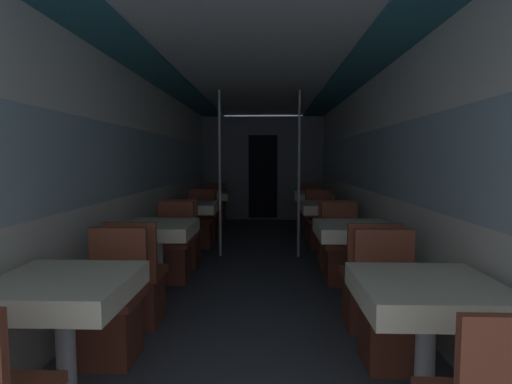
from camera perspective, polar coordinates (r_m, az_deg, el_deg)
name	(u,v)px	position (r m, az deg, el deg)	size (l,w,h in m)	color
wall_left	(147,174)	(5.06, -15.31, 2.49)	(0.05, 10.00, 2.30)	silver
wall_right	(371,174)	(4.99, 16.09, 2.45)	(0.05, 10.00, 2.30)	silver
ceiling_panel	(258,76)	(4.93, 0.28, 16.20)	(2.72, 10.00, 0.07)	silver
bulkhead_far	(263,169)	(8.92, 1.00, 3.36)	(2.66, 0.09, 2.30)	slate
dining_table_left_0	(64,295)	(2.36, -25.79, -13.15)	(0.69, 0.69, 0.75)	#4C4C51
chair_left_far_0	(111,319)	(2.99, -20.03, -16.67)	(0.41, 0.41, 0.87)	brown
dining_table_left_1	(158,233)	(3.95, -13.88, -5.69)	(0.69, 0.69, 0.75)	#4C4C51
chair_left_near_1	(138,291)	(3.49, -16.46, -13.42)	(0.41, 0.41, 0.87)	brown
chair_left_far_1	(173,256)	(4.59, -11.76, -8.93)	(0.41, 0.41, 0.87)	brown
dining_table_left_2	(193,210)	(5.64, -9.05, -2.50)	(0.69, 0.69, 0.75)	#4C4C51
chair_left_near_2	(184,245)	(5.13, -10.26, -7.45)	(0.41, 0.41, 0.87)	brown
chair_left_far_2	(200,229)	(6.28, -7.98, -5.19)	(0.41, 0.41, 0.87)	brown
support_pole_left_2	(220,174)	(5.54, -5.20, 2.54)	(0.04, 0.04, 2.30)	silver
dining_table_left_3	(211,198)	(7.36, -6.48, -0.79)	(0.69, 0.69, 0.75)	#4C4C51
chair_left_near_3	(206,223)	(6.83, -7.17, -4.37)	(0.41, 0.41, 0.87)	brown
chair_left_far_3	(215,213)	(7.99, -5.83, -3.03)	(0.41, 0.41, 0.87)	brown
dining_table_right_0	(427,299)	(2.25, 23.24, -13.92)	(0.69, 0.69, 0.75)	#4C4C51
chair_right_far_0	(390,323)	(2.91, 18.54, -17.27)	(0.41, 0.41, 0.87)	brown
dining_table_right_1	(353,234)	(3.89, 13.75, -5.85)	(0.69, 0.69, 0.75)	#4C4C51
chair_right_near_1	(368,294)	(3.42, 15.73, -13.79)	(0.41, 0.41, 0.87)	brown
chair_right_far_1	(341,257)	(4.54, 12.10, -9.10)	(0.41, 0.41, 0.87)	brown
dining_table_right_2	(327,210)	(5.60, 10.06, -2.57)	(0.69, 0.69, 0.75)	#4C4C51
chair_right_near_2	(333,246)	(5.08, 10.95, -7.58)	(0.41, 0.41, 0.87)	brown
chair_right_far_2	(321,229)	(6.24, 9.23, -5.27)	(0.41, 0.41, 0.87)	brown
support_pole_right_2	(299,174)	(5.52, 6.16, 2.52)	(0.04, 0.04, 2.30)	silver
dining_table_right_3	(313,198)	(7.33, 8.11, -0.83)	(0.69, 0.69, 0.75)	#4C4C51
chair_right_near_3	(316,223)	(6.79, 8.61, -4.44)	(0.41, 0.41, 0.87)	brown
chair_right_far_3	(309,214)	(7.96, 7.61, -3.08)	(0.41, 0.41, 0.87)	brown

